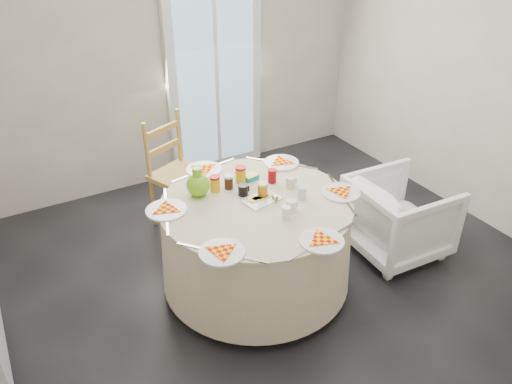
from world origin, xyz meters
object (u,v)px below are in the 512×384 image
wooden_chair (181,175)px  armchair (400,210)px  table (256,243)px  green_pitcher (197,177)px

wooden_chair → armchair: wooden_chair is taller
table → wooden_chair: wooden_chair is taller
wooden_chair → green_pitcher: green_pitcher is taller
wooden_chair → armchair: 1.84m
armchair → green_pitcher: bearing=75.3°
table → green_pitcher: green_pitcher is taller
wooden_chair → green_pitcher: bearing=-125.5°
wooden_chair → green_pitcher: (-0.16, -0.77, 0.40)m
table → wooden_chair: size_ratio=1.39×
green_pitcher → armchair: bearing=-3.6°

